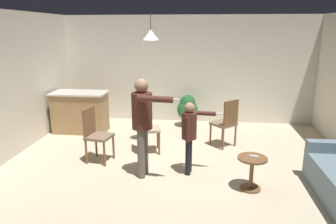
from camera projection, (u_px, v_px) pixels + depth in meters
The scene contains 12 objects.
ground at pixel (178, 173), 5.34m from camera, with size 7.68×7.68×0.00m, color beige.
wall_back at pixel (188, 70), 8.07m from camera, with size 6.40×0.10×2.70m, color silver.
kitchen_counter at pixel (80, 112), 7.38m from camera, with size 1.26×0.66×0.95m.
side_table_by_couch at pixel (252, 169), 4.72m from camera, with size 0.44×0.44×0.52m.
person_adult at pixel (143, 117), 5.00m from camera, with size 0.77×0.54×1.62m.
person_child at pixel (190, 130), 5.15m from camera, with size 0.65×0.35×1.22m.
dining_chair_by_counter at pixel (226, 121), 6.39m from camera, with size 0.59×0.59×1.00m.
dining_chair_near_wall at pixel (95, 133), 5.70m from camera, with size 0.49×0.49×1.00m.
dining_chair_centre_back at pixel (145, 125), 6.12m from camera, with size 0.50×0.50×1.00m.
potted_plant_corner at pixel (187, 109), 7.84m from camera, with size 0.51×0.51×0.79m.
spare_remote_on_table at pixel (254, 157), 4.64m from camera, with size 0.04×0.13×0.04m, color white.
ceiling_light_pendant at pixel (151, 35), 6.04m from camera, with size 0.32×0.32×0.55m.
Camera 1 is at (0.37, -4.89, 2.36)m, focal length 33.74 mm.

